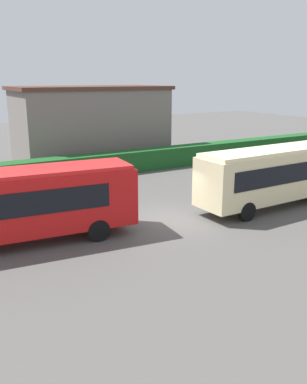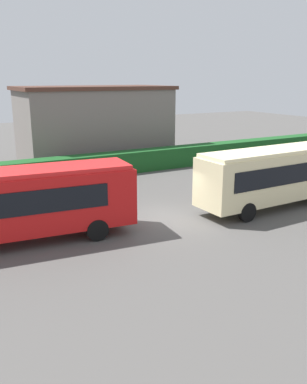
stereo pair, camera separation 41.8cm
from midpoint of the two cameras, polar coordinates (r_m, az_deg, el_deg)
ground_plane at (r=21.69m, az=1.00°, el=-3.57°), size 106.74×106.74×0.00m
bus_red at (r=18.76m, az=-18.39°, el=-1.37°), size 10.22×3.38×3.30m
bus_cream at (r=23.98m, az=15.63°, el=2.44°), size 9.59×2.65×3.33m
hedge_row at (r=30.86m, az=-9.53°, el=3.53°), size 65.37×1.50×1.61m
depot_building at (r=36.18m, az=-8.94°, el=9.16°), size 12.73×6.65×6.42m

